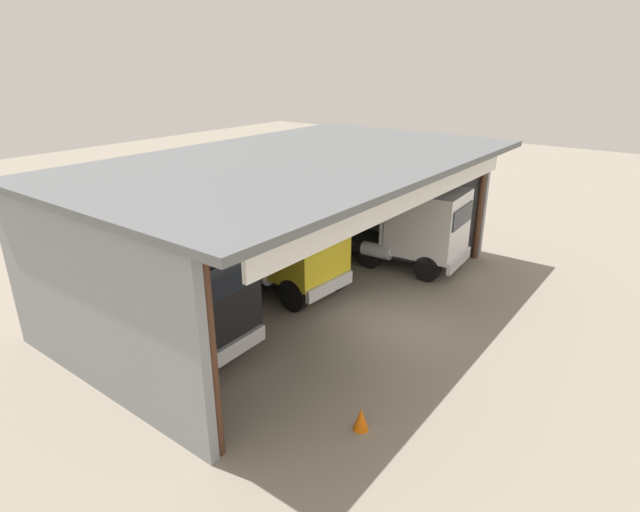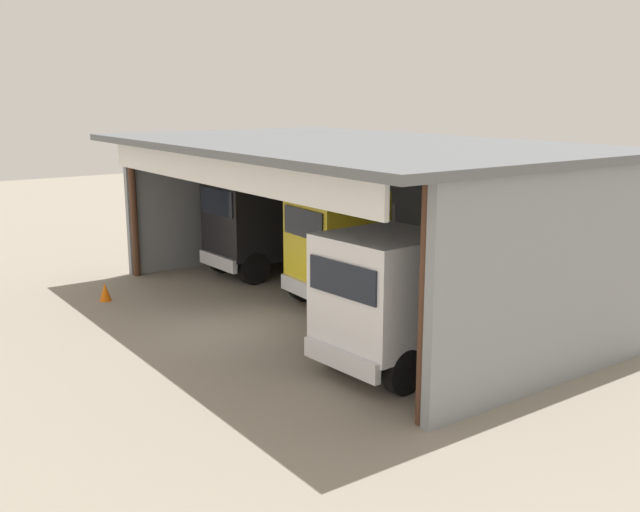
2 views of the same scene
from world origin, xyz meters
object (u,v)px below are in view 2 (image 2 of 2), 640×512
object	(u,v)px
truck_yellow_yard_outside	(342,245)
traffic_cone	(105,292)
oil_drum	(600,330)
tool_cart	(470,289)
truck_white_left_bay	(395,298)
truck_black_center_right_bay	(255,221)

from	to	relation	value
truck_yellow_yard_outside	traffic_cone	xyz separation A→B (m)	(-4.64, -5.58, -1.57)
oil_drum	traffic_cone	distance (m)	14.22
truck_yellow_yard_outside	traffic_cone	size ratio (longest dim) A/B	7.70
oil_drum	truck_yellow_yard_outside	bearing A→B (deg)	-155.62
oil_drum	tool_cart	world-z (taller)	tool_cart
truck_white_left_bay	traffic_cone	distance (m)	10.16
truck_yellow_yard_outside	truck_white_left_bay	xyz separation A→B (m)	(4.82, -2.17, -0.14)
oil_drum	tool_cart	xyz separation A→B (m)	(-4.46, 0.15, 0.05)
oil_drum	tool_cart	distance (m)	4.47
traffic_cone	truck_white_left_bay	bearing A→B (deg)	19.78
truck_yellow_yard_outside	truck_white_left_bay	size ratio (longest dim) A/B	0.83
traffic_cone	truck_yellow_yard_outside	bearing A→B (deg)	50.22
truck_black_center_right_bay	oil_drum	distance (m)	11.98
oil_drum	tool_cart	bearing A→B (deg)	178.02
oil_drum	truck_black_center_right_bay	bearing A→B (deg)	-164.69
truck_black_center_right_bay	traffic_cone	size ratio (longest dim) A/B	8.96
truck_black_center_right_bay	tool_cart	distance (m)	7.86
truck_black_center_right_bay	traffic_cone	distance (m)	5.71
truck_black_center_right_bay	truck_yellow_yard_outside	distance (m)	4.79
truck_black_center_right_bay	truck_white_left_bay	xyz separation A→B (m)	(9.61, -2.06, -0.20)
truck_black_center_right_bay	oil_drum	world-z (taller)	truck_black_center_right_bay
truck_yellow_yard_outside	oil_drum	world-z (taller)	truck_yellow_yard_outside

